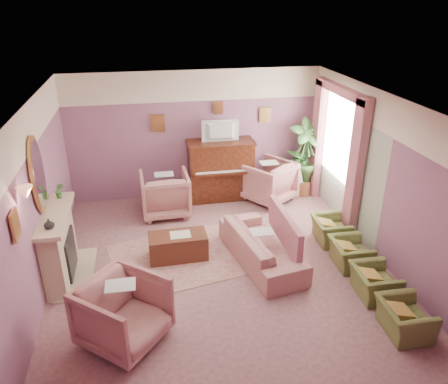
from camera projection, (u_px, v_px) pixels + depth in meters
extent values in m
cube|color=#8E5F62|center=(221.00, 265.00, 7.46)|extent=(5.50, 6.00, 0.01)
cube|color=white|center=(220.00, 102.00, 6.29)|extent=(5.50, 6.00, 0.01)
cube|color=slate|center=(195.00, 135.00, 9.55)|extent=(5.50, 0.02, 2.80)
cube|color=slate|center=(277.00, 317.00, 4.19)|extent=(5.50, 0.02, 2.80)
cube|color=slate|center=(36.00, 205.00, 6.40)|extent=(0.02, 6.00, 2.80)
cube|color=slate|center=(381.00, 178.00, 7.34)|extent=(0.02, 6.00, 2.80)
cube|color=#F3E4C9|center=(194.00, 86.00, 9.10)|extent=(5.50, 0.01, 0.65)
cube|color=#ADBBA3|center=(344.00, 168.00, 8.64)|extent=(0.01, 3.00, 2.15)
cube|color=#C9B591|center=(59.00, 247.00, 6.96)|extent=(0.30, 1.40, 1.10)
cube|color=#242424|center=(67.00, 254.00, 7.04)|extent=(0.18, 0.72, 0.68)
cube|color=orange|center=(71.00, 263.00, 7.12)|extent=(0.06, 0.54, 0.10)
cube|color=#C9B591|center=(55.00, 215.00, 6.73)|extent=(0.40, 1.55, 0.07)
cube|color=#C9B591|center=(77.00, 273.00, 7.22)|extent=(0.55, 1.50, 0.02)
ellipsoid|color=#B78142|center=(38.00, 175.00, 6.42)|extent=(0.04, 0.72, 1.20)
ellipsoid|color=white|center=(39.00, 175.00, 6.43)|extent=(0.01, 0.60, 1.06)
cone|color=#FF9E6C|center=(25.00, 192.00, 5.42)|extent=(0.20, 0.20, 0.16)
cube|color=#481F10|center=(221.00, 171.00, 9.66)|extent=(1.40, 0.60, 1.30)
cube|color=#481F10|center=(224.00, 174.00, 9.32)|extent=(1.30, 0.12, 0.06)
cube|color=white|center=(224.00, 172.00, 9.31)|extent=(1.20, 0.08, 0.02)
cube|color=#481F10|center=(221.00, 142.00, 9.39)|extent=(1.45, 0.65, 0.04)
imported|color=#242424|center=(221.00, 130.00, 9.22)|extent=(0.80, 0.12, 0.48)
cube|color=#B78142|center=(158.00, 123.00, 9.25)|extent=(0.30, 0.03, 0.38)
cube|color=#B78142|center=(265.00, 115.00, 9.62)|extent=(0.26, 0.03, 0.34)
cube|color=#B78142|center=(218.00, 107.00, 9.35)|extent=(0.22, 0.03, 0.26)
cube|color=#B78142|center=(15.00, 225.00, 5.20)|extent=(0.03, 0.28, 0.36)
cube|color=silver|center=(341.00, 134.00, 8.60)|extent=(0.03, 1.40, 1.80)
cube|color=#A95E6B|center=(356.00, 170.00, 7.93)|extent=(0.16, 0.34, 2.60)
cube|color=#A95E6B|center=(317.00, 140.00, 9.57)|extent=(0.16, 0.34, 2.60)
cube|color=#A95E6B|center=(342.00, 91.00, 8.22)|extent=(0.16, 2.20, 0.16)
imported|color=#3B7132|center=(59.00, 190.00, 7.15)|extent=(0.16, 0.16, 0.28)
imported|color=#F3E4C9|center=(49.00, 224.00, 6.24)|extent=(0.16, 0.16, 0.16)
cube|color=#AB746E|center=(186.00, 257.00, 7.68)|extent=(2.80, 2.25, 0.01)
cube|color=#4E2718|center=(178.00, 246.00, 7.59)|extent=(1.01, 0.52, 0.45)
cube|color=beige|center=(180.00, 235.00, 7.50)|extent=(0.35, 0.28, 0.01)
imported|color=tan|center=(262.00, 240.00, 7.41)|extent=(0.68, 2.03, 0.82)
cube|color=#A95E6B|center=(285.00, 229.00, 7.40)|extent=(0.10, 1.54, 0.56)
imported|color=tan|center=(165.00, 192.00, 9.00)|extent=(0.96, 0.96, 1.00)
imported|color=tan|center=(268.00, 179.00, 9.60)|extent=(0.96, 0.96, 1.00)
imported|color=tan|center=(123.00, 310.00, 5.65)|extent=(0.96, 0.96, 1.00)
imported|color=olive|center=(405.00, 314.00, 5.87)|extent=(0.50, 0.71, 0.61)
imported|color=olive|center=(375.00, 278.00, 6.60)|extent=(0.50, 0.71, 0.61)
imported|color=olive|center=(351.00, 250.00, 7.34)|extent=(0.50, 0.71, 0.61)
imported|color=olive|center=(331.00, 226.00, 8.07)|extent=(0.50, 0.71, 0.61)
cylinder|color=silver|center=(296.00, 178.00, 10.05)|extent=(0.52, 0.52, 0.70)
imported|color=#3B7132|center=(298.00, 157.00, 9.84)|extent=(0.30, 0.30, 0.34)
imported|color=#3B7132|center=(304.00, 159.00, 9.78)|extent=(0.16, 0.16, 0.28)
cylinder|color=brown|center=(303.00, 187.00, 10.02)|extent=(0.34, 0.34, 0.34)
imported|color=#3B7132|center=(306.00, 151.00, 9.65)|extent=(0.76, 0.76, 1.44)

